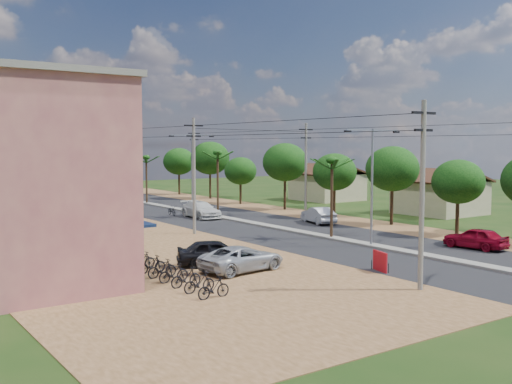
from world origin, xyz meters
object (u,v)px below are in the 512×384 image
(car_parked_silver, at_px, (242,259))
(car_silver_mid, at_px, (318,216))
(parked_scooter_row, at_px, (174,273))
(car_parked_dark, at_px, (215,253))
(roadside_sign, at_px, (380,262))
(car_white_far, at_px, (201,210))
(car_red_near, at_px, (475,239))

(car_parked_silver, bearing_deg, car_silver_mid, -59.70)
(car_parked_silver, xyz_separation_m, parked_scooter_row, (-4.29, -0.23, -0.19))
(car_parked_dark, height_order, roadside_sign, car_parked_dark)
(parked_scooter_row, bearing_deg, car_parked_dark, 31.05)
(car_white_far, bearing_deg, parked_scooter_row, -120.64)
(car_white_far, distance_m, parked_scooter_row, 26.67)
(car_silver_mid, bearing_deg, car_red_near, 105.04)
(car_silver_mid, relative_size, car_parked_silver, 0.88)
(car_silver_mid, relative_size, roadside_sign, 3.27)
(car_red_near, distance_m, roadside_sign, 10.59)
(car_red_near, height_order, car_white_far, car_white_far)
(car_silver_mid, distance_m, car_parked_silver, 20.98)
(car_white_far, bearing_deg, car_silver_mid, -53.31)
(car_parked_dark, bearing_deg, car_parked_silver, -143.82)
(car_red_near, bearing_deg, roadside_sign, 0.31)
(car_silver_mid, bearing_deg, roadside_sign, 73.68)
(car_white_far, distance_m, roadside_sign, 26.92)
(car_parked_dark, xyz_separation_m, roadside_sign, (6.54, -6.48, -0.19))
(car_red_near, bearing_deg, car_silver_mid, -97.15)
(car_white_far, xyz_separation_m, car_parked_silver, (-10.10, -22.22, -0.07))
(car_white_far, relative_size, parked_scooter_row, 0.63)
(car_white_far, distance_m, car_parked_dark, 22.73)
(car_red_near, distance_m, car_parked_silver, 16.87)
(car_white_far, relative_size, car_parked_silver, 1.06)
(roadside_sign, bearing_deg, car_red_near, 23.48)
(car_silver_mid, relative_size, parked_scooter_row, 0.53)
(car_red_near, relative_size, car_parked_dark, 0.95)
(car_parked_silver, bearing_deg, roadside_sign, -133.20)
(car_white_far, relative_size, car_parked_dark, 1.19)
(car_silver_mid, distance_m, car_white_far, 11.43)
(parked_scooter_row, bearing_deg, roadside_sign, -21.85)
(car_silver_mid, distance_m, parked_scooter_row, 24.64)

